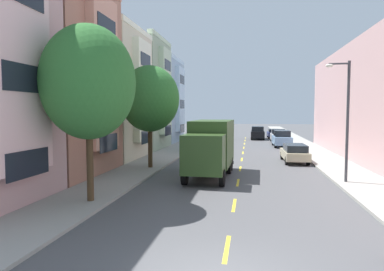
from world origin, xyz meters
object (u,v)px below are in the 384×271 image
object	(u,v)px
street_tree_second	(150,99)
parked_wagon_champagne	(295,153)
parked_sedan_navy	(274,133)
parked_pickup_silver	(279,136)
street_tree_nearest	(88,83)
parked_suv_charcoal	(214,133)
parked_pickup_teal	(200,144)
parked_sedan_forest	(208,139)
street_lamp	(345,112)
moving_black_sedan	(257,133)
parked_suv_sky	(282,138)
delivery_box_truck	(211,145)

from	to	relation	value
street_tree_second	parked_wagon_champagne	world-z (taller)	street_tree_second
parked_sedan_navy	parked_pickup_silver	bearing A→B (deg)	-88.62
street_tree_nearest	parked_sedan_navy	world-z (taller)	street_tree_nearest
parked_suv_charcoal	parked_sedan_navy	xyz separation A→B (m)	(8.80, 4.30, -0.24)
parked_pickup_teal	parked_sedan_navy	distance (m)	22.27
parked_wagon_champagne	street_tree_second	bearing A→B (deg)	-154.48
parked_pickup_teal	parked_sedan_forest	xyz separation A→B (m)	(0.00, 7.09, -0.08)
street_tree_second	street_lamp	bearing A→B (deg)	-14.76
parked_pickup_teal	moving_black_sedan	world-z (taller)	moving_black_sedan
street_tree_nearest	street_lamp	world-z (taller)	street_tree_nearest
street_lamp	parked_sedan_navy	world-z (taller)	street_lamp
parked_suv_charcoal	parked_wagon_champagne	size ratio (longest dim) A/B	1.02
street_tree_nearest	parked_suv_sky	bearing A→B (deg)	68.67
parked_wagon_champagne	street_lamp	bearing A→B (deg)	-78.68
parked_wagon_champagne	parked_suv_sky	bearing A→B (deg)	89.54
parked_sedan_forest	parked_sedan_navy	xyz separation A→B (m)	(8.69, 13.41, 0.00)
parked_pickup_silver	parked_sedan_forest	bearing A→B (deg)	-146.11
street_tree_nearest	street_lamp	size ratio (longest dim) A/B	1.14
parked_sedan_forest	parked_suv_sky	world-z (taller)	parked_suv_sky
street_tree_second	parked_suv_sky	size ratio (longest dim) A/B	1.51
street_tree_nearest	parked_suv_sky	distance (m)	29.97
parked_wagon_champagne	parked_sedan_forest	bearing A→B (deg)	123.70
parked_sedan_navy	moving_black_sedan	distance (m)	3.64
parked_pickup_teal	parked_suv_sky	bearing A→B (deg)	38.80
street_tree_nearest	parked_sedan_navy	size ratio (longest dim) A/B	1.73
delivery_box_truck	parked_suv_sky	world-z (taller)	delivery_box_truck
parked_sedan_navy	street_lamp	bearing A→B (deg)	-87.32
parked_suv_sky	parked_pickup_silver	xyz separation A→B (m)	(0.12, 6.01, -0.16)
street_lamp	parked_suv_sky	bearing A→B (deg)	94.22
parked_pickup_silver	street_tree_second	bearing A→B (deg)	-114.42
parked_suv_charcoal	parked_pickup_silver	xyz separation A→B (m)	(8.98, -3.16, -0.16)
parked_pickup_silver	parked_suv_charcoal	bearing A→B (deg)	160.59
street_tree_second	parked_suv_charcoal	distance (m)	27.54
parked_suv_sky	street_tree_nearest	bearing A→B (deg)	-111.33
street_tree_second	parked_sedan_navy	xyz separation A→B (m)	(10.72, 31.47, -4.30)
street_tree_nearest	street_lamp	bearing A→B (deg)	27.23
street_tree_second	delivery_box_truck	world-z (taller)	street_tree_second
parked_pickup_teal	delivery_box_truck	bearing A→B (deg)	-78.77
street_tree_nearest	parked_sedan_forest	world-z (taller)	street_tree_nearest
street_tree_second	parked_suv_charcoal	world-z (taller)	street_tree_second
street_lamp	moving_black_sedan	world-z (taller)	street_lamp
delivery_box_truck	parked_wagon_champagne	world-z (taller)	delivery_box_truck
parked_pickup_teal	moving_black_sedan	distance (m)	18.92
parked_pickup_silver	moving_black_sedan	xyz separation A→B (m)	(-2.70, 4.85, 0.16)
street_tree_second	parked_suv_sky	world-z (taller)	street_tree_second
parked_pickup_silver	parked_wagon_champagne	bearing A→B (deg)	-90.68
street_tree_nearest	parked_pickup_silver	distance (m)	35.63
street_tree_second	parked_suv_charcoal	xyz separation A→B (m)	(1.92, 27.17, -4.06)
parked_suv_sky	moving_black_sedan	bearing A→B (deg)	103.37
street_tree_nearest	parked_wagon_champagne	size ratio (longest dim) A/B	1.65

